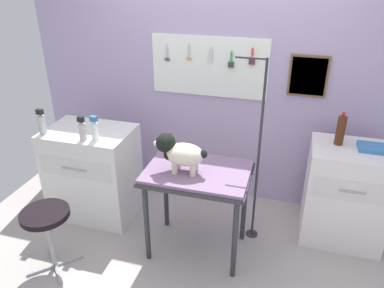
# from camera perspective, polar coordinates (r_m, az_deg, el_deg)

# --- Properties ---
(ground) EXTENTS (4.40, 4.00, 0.04)m
(ground) POSITION_cam_1_polar(r_m,az_deg,el_deg) (3.26, -0.41, -19.34)
(ground) COLOR #AAA09D
(rear_wall_panel) EXTENTS (4.00, 0.11, 2.30)m
(rear_wall_panel) POSITION_cam_1_polar(r_m,az_deg,el_deg) (3.70, 5.21, 8.07)
(rear_wall_panel) COLOR #B09CC4
(rear_wall_panel) RESTS_ON ground
(grooming_table) EXTENTS (0.85, 0.59, 0.80)m
(grooming_table) POSITION_cam_1_polar(r_m,az_deg,el_deg) (3.04, 0.83, -5.51)
(grooming_table) COLOR #2D2D33
(grooming_table) RESTS_ON ground
(grooming_arm) EXTENTS (0.29, 0.11, 1.66)m
(grooming_arm) POSITION_cam_1_polar(r_m,az_deg,el_deg) (3.21, 9.88, -2.69)
(grooming_arm) COLOR #2D2D33
(grooming_arm) RESTS_ON ground
(dog) EXTENTS (0.44, 0.21, 0.31)m
(dog) POSITION_cam_1_polar(r_m,az_deg,el_deg) (2.90, -1.99, -1.25)
(dog) COLOR beige
(dog) RESTS_ON grooming_table
(counter_left) EXTENTS (0.80, 0.58, 0.90)m
(counter_left) POSITION_cam_1_polar(r_m,az_deg,el_deg) (3.77, -14.80, -4.21)
(counter_left) COLOR silver
(counter_left) RESTS_ON ground
(cabinet_right) EXTENTS (0.68, 0.54, 0.90)m
(cabinet_right) POSITION_cam_1_polar(r_m,az_deg,el_deg) (3.59, 22.32, -7.10)
(cabinet_right) COLOR white
(cabinet_right) RESTS_ON ground
(stool) EXTENTS (0.38, 0.38, 0.56)m
(stool) POSITION_cam_1_polar(r_m,az_deg,el_deg) (3.20, -21.34, -10.95)
(stool) COLOR #9E9EA3
(stool) RESTS_ON ground
(detangler_spray) EXTENTS (0.06, 0.06, 0.22)m
(detangler_spray) POSITION_cam_1_polar(r_m,az_deg,el_deg) (3.35, -16.40, 2.03)
(detangler_spray) COLOR #B9B0B4
(detangler_spray) RESTS_ON counter_left
(spray_bottle_tall) EXTENTS (0.07, 0.07, 0.22)m
(spray_bottle_tall) POSITION_cam_1_polar(r_m,az_deg,el_deg) (3.33, -14.59, 2.14)
(spray_bottle_tall) COLOR white
(spray_bottle_tall) RESTS_ON counter_left
(pump_bottle_white) EXTENTS (0.07, 0.07, 0.23)m
(pump_bottle_white) POSITION_cam_1_polar(r_m,az_deg,el_deg) (3.59, -21.94, 2.95)
(pump_bottle_white) COLOR #B0B7B5
(pump_bottle_white) RESTS_ON counter_left
(soda_bottle) EXTENTS (0.07, 0.07, 0.29)m
(soda_bottle) POSITION_cam_1_polar(r_m,az_deg,el_deg) (3.35, 21.75, 2.06)
(soda_bottle) COLOR #4D2513
(soda_bottle) RESTS_ON cabinet_right
(supply_tray) EXTENTS (0.24, 0.18, 0.04)m
(supply_tray) POSITION_cam_1_polar(r_m,az_deg,el_deg) (3.41, 25.94, -0.54)
(supply_tray) COLOR #3979C1
(supply_tray) RESTS_ON cabinet_right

